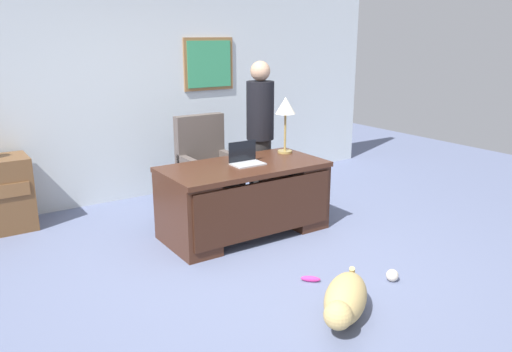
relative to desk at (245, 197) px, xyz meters
name	(u,v)px	position (x,y,z in m)	size (l,w,h in m)	color
ground_plane	(265,265)	(-0.25, -0.73, -0.40)	(12.00, 12.00, 0.00)	slate
back_wall	(148,89)	(-0.25, 1.87, 0.95)	(7.00, 0.16, 2.70)	silver
desk	(245,197)	(0.00, 0.00, 0.00)	(1.67, 0.84, 0.74)	#422316
armchair	(207,170)	(0.03, 0.87, 0.09)	(0.60, 0.59, 1.11)	#564C47
person_standing	(260,133)	(0.63, 0.66, 0.49)	(0.32, 0.32, 1.72)	#262323
dog_lying	(345,300)	(-0.29, -1.80, -0.25)	(0.70, 0.63, 0.30)	tan
laptop	(245,158)	(0.03, 0.04, 0.40)	(0.32, 0.22, 0.22)	#B2B5BA
desk_lamp	(285,109)	(0.67, 0.22, 0.83)	(0.22, 0.22, 0.62)	#9E8447
dog_toy_ball	(392,275)	(0.46, -1.58, -0.35)	(0.10, 0.10, 0.10)	beige
dog_toy_plush	(311,279)	(-0.12, -1.21, -0.38)	(0.17, 0.05, 0.05)	#D8338C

